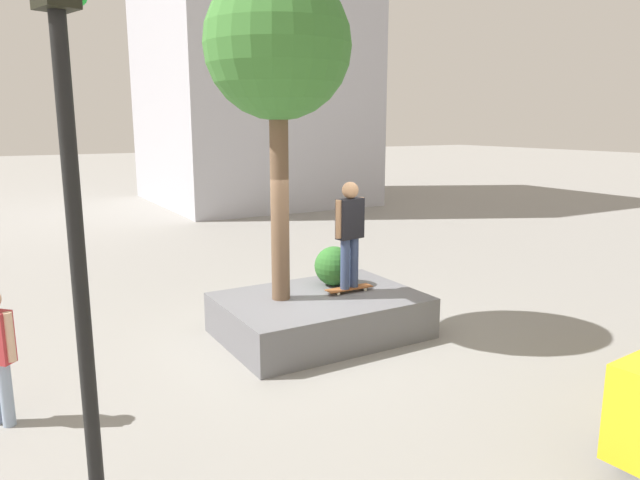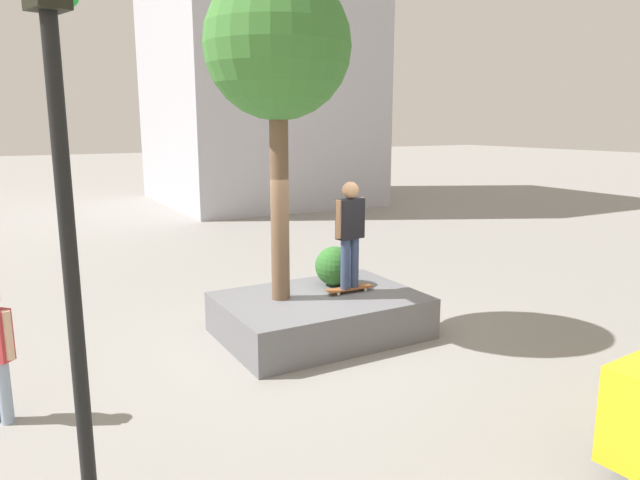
# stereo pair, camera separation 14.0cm
# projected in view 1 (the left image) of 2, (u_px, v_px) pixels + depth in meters

# --- Properties ---
(ground_plane) EXTENTS (120.00, 120.00, 0.00)m
(ground_plane) POSITION_uv_depth(u_px,v_px,m) (314.00, 338.00, 9.16)
(ground_plane) COLOR gray
(planter_ledge) EXTENTS (3.07, 2.17, 0.64)m
(planter_ledge) POSITION_uv_depth(u_px,v_px,m) (320.00, 315.00, 9.25)
(planter_ledge) COLOR slate
(planter_ledge) RESTS_ON ground
(plaza_tree) EXTENTS (2.13, 2.13, 4.83)m
(plaza_tree) POSITION_uv_depth(u_px,v_px,m) (278.00, 49.00, 8.31)
(plaza_tree) COLOR brown
(plaza_tree) RESTS_ON planter_ledge
(boxwood_shrub) EXTENTS (0.66, 0.66, 0.66)m
(boxwood_shrub) POSITION_uv_depth(u_px,v_px,m) (334.00, 266.00, 9.74)
(boxwood_shrub) COLOR #2D6628
(boxwood_shrub) RESTS_ON planter_ledge
(skateboard) EXTENTS (0.80, 0.23, 0.07)m
(skateboard) POSITION_uv_depth(u_px,v_px,m) (349.00, 289.00, 9.38)
(skateboard) COLOR brown
(skateboard) RESTS_ON planter_ledge
(skateboarder) EXTENTS (0.57, 0.27, 1.71)m
(skateboarder) POSITION_uv_depth(u_px,v_px,m) (350.00, 227.00, 9.18)
(skateboarder) COLOR navy
(skateboarder) RESTS_ON skateboard
(traffic_light_corner) EXTENTS (0.37, 0.34, 4.93)m
(traffic_light_corner) POSITION_uv_depth(u_px,v_px,m) (67.00, 121.00, 4.14)
(traffic_light_corner) COLOR black
(traffic_light_corner) RESTS_ON ground
(plaza_lowrise_south) EXTENTS (7.95, 8.36, 14.43)m
(plaza_lowrise_south) POSITION_uv_depth(u_px,v_px,m) (249.00, 26.00, 23.88)
(plaza_lowrise_south) COLOR #B2B2BC
(plaza_lowrise_south) RESTS_ON ground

